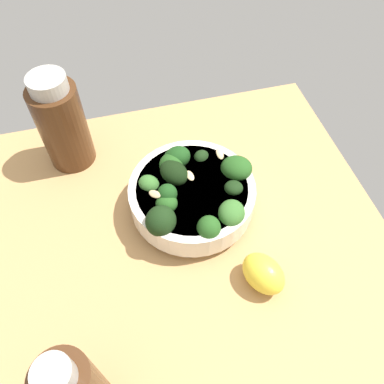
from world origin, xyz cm
name	(u,v)px	position (x,y,z in cm)	size (l,w,h in cm)	color
ground_plane	(189,248)	(0.00, 0.00, -1.74)	(58.01, 58.01, 3.48)	tan
bowl_of_broccoli	(192,194)	(5.56, -1.92, 3.73)	(18.18, 19.43, 8.59)	silver
lemon_wedge	(263,274)	(-8.11, -7.91, 2.33)	(6.20, 4.52, 4.67)	yellow
bottle_tall	(62,124)	(20.49, 14.52, 7.64)	(7.27, 7.27, 16.16)	#472814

